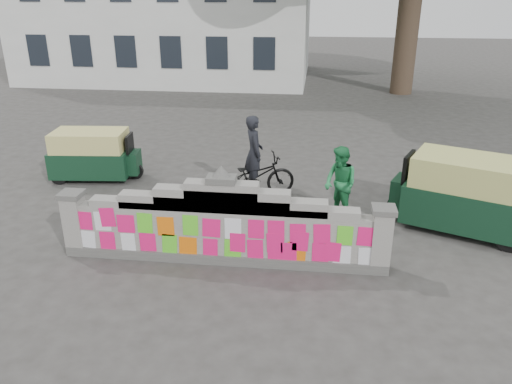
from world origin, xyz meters
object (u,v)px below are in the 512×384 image
cyclist_bike (254,176)px  rickshaw_right (465,193)px  cyclist_rider (254,162)px  rickshaw_left (94,154)px  pedestrian (340,183)px

cyclist_bike → rickshaw_right: (4.83, -1.31, 0.31)m
cyclist_bike → cyclist_rider: bearing=-110.8°
cyclist_rider → rickshaw_left: cyclist_rider is taller
pedestrian → rickshaw_right: (2.70, -0.27, 0.01)m
cyclist_bike → rickshaw_left: rickshaw_left is taller
pedestrian → rickshaw_right: bearing=46.8°
cyclist_rider → rickshaw_left: 4.72m
rickshaw_right → pedestrian: bearing=17.3°
cyclist_rider → rickshaw_left: (-4.65, 0.80, -0.23)m
cyclist_bike → rickshaw_left: size_ratio=0.84×
cyclist_rider → rickshaw_right: bearing=-126.0°
cyclist_rider → rickshaw_right: (4.83, -1.31, -0.08)m
cyclist_bike → cyclist_rider: (0.00, 0.00, 0.39)m
cyclist_bike → pedestrian: 2.39m
rickshaw_left → cyclist_bike: bearing=-15.4°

